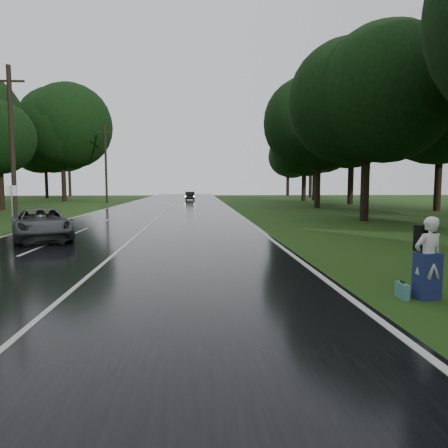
# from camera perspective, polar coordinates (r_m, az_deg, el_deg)

# --- Properties ---
(ground) EXTENTS (160.00, 160.00, 0.00)m
(ground) POSITION_cam_1_polar(r_m,az_deg,el_deg) (7.43, -25.84, -13.30)
(ground) COLOR #214013
(ground) RESTS_ON ground
(road) EXTENTS (12.00, 140.00, 0.04)m
(road) POSITION_cam_1_polar(r_m,az_deg,el_deg) (26.75, -9.58, 0.54)
(road) COLOR black
(road) RESTS_ON ground
(lane_center) EXTENTS (0.12, 140.00, 0.01)m
(lane_center) POSITION_cam_1_polar(r_m,az_deg,el_deg) (26.74, -9.58, 0.59)
(lane_center) COLOR silver
(lane_center) RESTS_ON road
(grey_car) EXTENTS (3.91, 5.20, 1.31)m
(grey_car) POSITION_cam_1_polar(r_m,az_deg,el_deg) (18.54, -24.10, 0.02)
(grey_car) COLOR #444749
(grey_car) RESTS_ON road
(far_car) EXTENTS (1.39, 3.75, 1.23)m
(far_car) POSITION_cam_1_polar(r_m,az_deg,el_deg) (58.70, -4.78, 3.92)
(far_car) COLOR black
(far_car) RESTS_ON road
(hitchhiker) EXTENTS (0.68, 0.63, 1.69)m
(hitchhiker) POSITION_cam_1_polar(r_m,az_deg,el_deg) (9.30, 26.51, -4.62)
(hitchhiker) COLOR silver
(hitchhiker) RESTS_ON ground
(suitcase) EXTENTS (0.16, 0.45, 0.32)m
(suitcase) POSITION_cam_1_polar(r_m,az_deg,el_deg) (9.25, 23.58, -8.51)
(suitcase) COLOR teal
(suitcase) RESTS_ON ground
(utility_pole_mid) EXTENTS (1.80, 0.28, 9.43)m
(utility_pole_mid) POSITION_cam_1_polar(r_m,az_deg,el_deg) (28.40, -27.01, 0.26)
(utility_pole_mid) COLOR black
(utility_pole_mid) RESTS_ON ground
(utility_pole_far) EXTENTS (1.80, 0.28, 9.60)m
(utility_pole_far) POSITION_cam_1_polar(r_m,az_deg,el_deg) (52.89, -16.00, 2.84)
(utility_pole_far) COLOR black
(utility_pole_far) RESTS_ON ground
(road_sign_b) EXTENTS (0.54, 0.10, 2.26)m
(road_sign_b) POSITION_cam_1_polar(r_m,az_deg,el_deg) (24.81, -27.31, -0.44)
(road_sign_b) COLOR white
(road_sign_b) RESTS_ON ground
(tree_left_e) EXTENTS (7.63, 7.63, 11.92)m
(tree_left_e) POSITION_cam_1_polar(r_m,az_deg,el_deg) (42.25, -28.57, 1.74)
(tree_left_e) COLOR black
(tree_left_e) RESTS_ON ground
(tree_left_f) EXTENTS (11.25, 11.25, 17.58)m
(tree_left_f) POSITION_cam_1_polar(r_m,az_deg,el_deg) (59.80, -21.34, 2.96)
(tree_left_f) COLOR black
(tree_left_f) RESTS_ON ground
(tree_right_d) EXTENTS (8.86, 8.86, 13.84)m
(tree_right_d) POSITION_cam_1_polar(r_m,az_deg,el_deg) (27.55, 18.90, 0.42)
(tree_right_d) COLOR black
(tree_right_d) RESTS_ON ground
(tree_right_e) EXTENTS (9.42, 9.42, 14.72)m
(tree_right_e) POSITION_cam_1_polar(r_m,az_deg,el_deg) (40.94, 12.84, 2.17)
(tree_right_e) COLOR black
(tree_right_e) RESTS_ON ground
(tree_right_f) EXTENTS (8.86, 8.86, 13.84)m
(tree_right_f) POSITION_cam_1_polar(r_m,az_deg,el_deg) (57.56, 11.02, 3.16)
(tree_right_f) COLOR black
(tree_right_f) RESTS_ON ground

